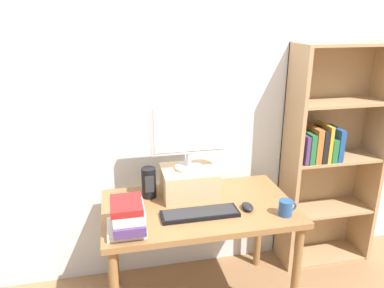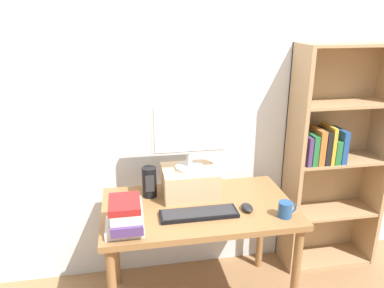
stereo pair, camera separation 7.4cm
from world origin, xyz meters
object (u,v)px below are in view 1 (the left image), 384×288
at_px(desk, 199,218).
at_px(coffee_mug, 286,208).
at_px(riser_box, 189,182).
at_px(book_stack, 128,217).
at_px(bookshelf_unit, 328,155).
at_px(computer_mouse, 247,207).
at_px(keyboard, 200,214).
at_px(desk_speaker, 149,183).
at_px(computer_monitor, 189,133).

height_order(desk, coffee_mug, coffee_mug).
distance_m(riser_box, book_stack, 0.53).
distance_m(desk, bookshelf_unit, 1.10).
bearing_deg(computer_mouse, book_stack, -173.21).
bearing_deg(keyboard, riser_box, 91.35).
bearing_deg(desk, bookshelf_unit, 16.57).
relative_size(desk, bookshelf_unit, 0.70).
height_order(desk, desk_speaker, desk_speaker).
distance_m(book_stack, desk_speaker, 0.40).
xyz_separation_m(desk, keyboard, (-0.02, -0.12, 0.10)).
bearing_deg(desk, keyboard, -100.48).
xyz_separation_m(riser_box, coffee_mug, (0.49, -0.37, -0.04)).
xyz_separation_m(keyboard, computer_mouse, (0.29, 0.01, 0.01)).
bearing_deg(bookshelf_unit, computer_monitor, -171.72).
height_order(computer_monitor, keyboard, computer_monitor).
bearing_deg(coffee_mug, computer_mouse, 150.45).
relative_size(computer_monitor, book_stack, 1.82).
xyz_separation_m(book_stack, desk_speaker, (0.15, 0.37, 0.01)).
distance_m(keyboard, coffee_mug, 0.49).
bearing_deg(computer_monitor, desk, -79.47).
xyz_separation_m(desk, computer_mouse, (0.27, -0.11, 0.11)).
height_order(computer_mouse, coffee_mug, coffee_mug).
xyz_separation_m(desk, bookshelf_unit, (1.04, 0.31, 0.21)).
relative_size(bookshelf_unit, computer_monitor, 3.54).
relative_size(computer_monitor, coffee_mug, 4.27).
bearing_deg(bookshelf_unit, desk, -163.43).
xyz_separation_m(riser_box, book_stack, (-0.40, -0.35, -0.01)).
bearing_deg(book_stack, desk, 24.14).
bearing_deg(desk_speaker, computer_mouse, -27.69).
distance_m(riser_box, desk_speaker, 0.25).
bearing_deg(book_stack, riser_box, 40.89).
height_order(bookshelf_unit, computer_monitor, bookshelf_unit).
relative_size(desk, computer_monitor, 2.49).
height_order(computer_monitor, book_stack, computer_monitor).
xyz_separation_m(bookshelf_unit, computer_monitor, (-1.07, -0.16, 0.29)).
distance_m(bookshelf_unit, desk_speaker, 1.32).
relative_size(computer_mouse, coffee_mug, 0.96).
xyz_separation_m(computer_monitor, keyboard, (0.01, -0.27, -0.40)).
height_order(computer_monitor, coffee_mug, computer_monitor).
height_order(computer_monitor, computer_mouse, computer_monitor).
distance_m(riser_box, computer_mouse, 0.40).
height_order(keyboard, coffee_mug, coffee_mug).
height_order(riser_box, desk_speaker, desk_speaker).
relative_size(bookshelf_unit, computer_mouse, 15.72).
height_order(riser_box, computer_mouse, riser_box).
bearing_deg(computer_monitor, computer_mouse, -41.55).
distance_m(computer_mouse, desk_speaker, 0.62).
relative_size(desk, book_stack, 4.53).
relative_size(keyboard, book_stack, 1.76).
bearing_deg(coffee_mug, desk_speaker, 151.82).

